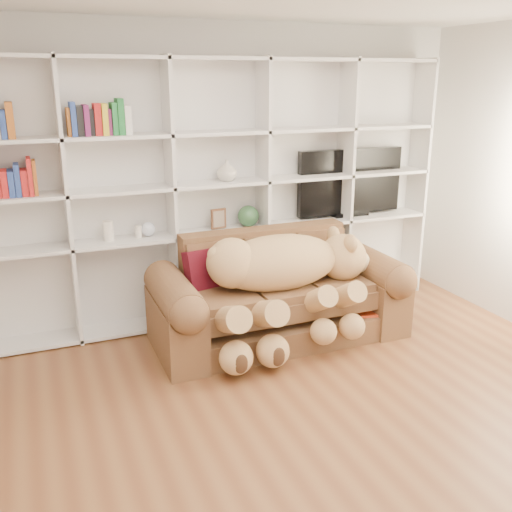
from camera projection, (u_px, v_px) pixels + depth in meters
name	position (u px, v px, depth m)	size (l,w,h in m)	color
floor	(341.00, 453.00, 3.52)	(5.00, 5.00, 0.00)	brown
wall_back	(211.00, 174.00, 5.32)	(5.00, 0.02, 2.70)	silver
bookshelf	(191.00, 183.00, 5.13)	(4.43, 0.35, 2.40)	silver
sofa	(278.00, 300.00, 5.02)	(2.18, 0.94, 0.92)	brown
teddy_bear	(284.00, 276.00, 4.76)	(1.60, 0.89, 0.93)	tan
throw_pillow	(206.00, 270.00, 4.85)	(0.37, 0.12, 0.37)	#500D15
gift_box	(372.00, 322.00, 5.12)	(0.30, 0.28, 0.24)	red
tv	(350.00, 183.00, 5.75)	(1.14, 0.18, 0.67)	black
picture_frame	(218.00, 219.00, 5.27)	(0.15, 0.03, 0.19)	#56321D
green_vase	(248.00, 216.00, 5.37)	(0.20, 0.20, 0.20)	#305E36
figurine_tall	(108.00, 231.00, 4.91)	(0.09, 0.09, 0.18)	silver
figurine_short	(138.00, 232.00, 5.01)	(0.06, 0.06, 0.11)	silver
snow_globe	(148.00, 229.00, 5.04)	(0.13, 0.13, 0.13)	silver
shelf_vase	(227.00, 170.00, 5.16)	(0.18, 0.18, 0.19)	beige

